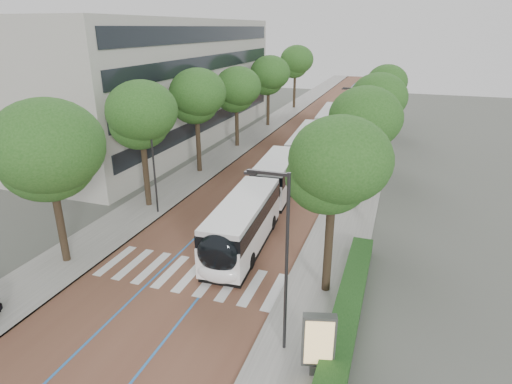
# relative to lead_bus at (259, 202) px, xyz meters

# --- Properties ---
(ground) EXTENTS (160.00, 160.00, 0.00)m
(ground) POSITION_rel_lead_bus_xyz_m (-1.66, -8.89, -1.63)
(ground) COLOR #51544C
(ground) RESTS_ON ground
(road) EXTENTS (11.00, 140.00, 0.02)m
(road) POSITION_rel_lead_bus_xyz_m (-1.66, 31.11, -1.62)
(road) COLOR brown
(road) RESTS_ON ground
(sidewalk_left) EXTENTS (4.00, 140.00, 0.12)m
(sidewalk_left) POSITION_rel_lead_bus_xyz_m (-9.16, 31.11, -1.57)
(sidewalk_left) COLOR gray
(sidewalk_left) RESTS_ON ground
(sidewalk_right) EXTENTS (4.00, 140.00, 0.12)m
(sidewalk_right) POSITION_rel_lead_bus_xyz_m (5.84, 31.11, -1.57)
(sidewalk_right) COLOR gray
(sidewalk_right) RESTS_ON ground
(kerb_left) EXTENTS (0.20, 140.00, 0.14)m
(kerb_left) POSITION_rel_lead_bus_xyz_m (-7.26, 31.11, -1.57)
(kerb_left) COLOR gray
(kerb_left) RESTS_ON ground
(kerb_right) EXTENTS (0.20, 140.00, 0.14)m
(kerb_right) POSITION_rel_lead_bus_xyz_m (3.94, 31.11, -1.57)
(kerb_right) COLOR gray
(kerb_right) RESTS_ON ground
(zebra_crossing) EXTENTS (10.55, 3.60, 0.01)m
(zebra_crossing) POSITION_rel_lead_bus_xyz_m (-1.46, -7.89, -1.60)
(zebra_crossing) COLOR silver
(zebra_crossing) RESTS_ON ground
(lane_line_left) EXTENTS (0.12, 126.00, 0.01)m
(lane_line_left) POSITION_rel_lead_bus_xyz_m (-3.26, 31.11, -1.60)
(lane_line_left) COLOR blue
(lane_line_left) RESTS_ON road
(lane_line_right) EXTENTS (0.12, 126.00, 0.01)m
(lane_line_right) POSITION_rel_lead_bus_xyz_m (-0.06, 31.11, -1.60)
(lane_line_right) COLOR blue
(lane_line_right) RESTS_ON road
(office_building) EXTENTS (18.11, 40.00, 14.00)m
(office_building) POSITION_rel_lead_bus_xyz_m (-21.13, 19.11, 5.37)
(office_building) COLOR #9B9990
(office_building) RESTS_ON ground
(hedge) EXTENTS (1.20, 14.00, 0.80)m
(hedge) POSITION_rel_lead_bus_xyz_m (7.44, -8.89, -1.11)
(hedge) COLOR #153C14
(hedge) RESTS_ON sidewalk_right
(streetlight_near) EXTENTS (1.82, 0.20, 8.00)m
(streetlight_near) POSITION_rel_lead_bus_xyz_m (4.96, -11.89, 3.19)
(streetlight_near) COLOR #2B2B2D
(streetlight_near) RESTS_ON sidewalk_right
(streetlight_far) EXTENTS (1.82, 0.20, 8.00)m
(streetlight_far) POSITION_rel_lead_bus_xyz_m (4.96, 13.11, 3.19)
(streetlight_far) COLOR #2B2B2D
(streetlight_far) RESTS_ON sidewalk_right
(lamp_post_left) EXTENTS (0.14, 0.14, 8.00)m
(lamp_post_left) POSITION_rel_lead_bus_xyz_m (-7.76, -0.89, 2.49)
(lamp_post_left) COLOR #2B2B2D
(lamp_post_left) RESTS_ON sidewalk_left
(trees_left) EXTENTS (5.99, 60.75, 9.81)m
(trees_left) POSITION_rel_lead_bus_xyz_m (-9.16, 15.45, 5.18)
(trees_left) COLOR black
(trees_left) RESTS_ON ground
(trees_right) EXTENTS (5.74, 47.11, 8.84)m
(trees_right) POSITION_rel_lead_bus_xyz_m (6.04, 14.80, 4.50)
(trees_right) COLOR black
(trees_right) RESTS_ON ground
(lead_bus) EXTENTS (3.61, 18.51, 3.20)m
(lead_bus) POSITION_rel_lead_bus_xyz_m (0.00, 0.00, 0.00)
(lead_bus) COLOR black
(lead_bus) RESTS_ON ground
(bus_queued_0) EXTENTS (3.25, 12.52, 3.20)m
(bus_queued_0) POSITION_rel_lead_bus_xyz_m (-0.07, 15.46, -0.00)
(bus_queued_0) COLOR white
(bus_queued_0) RESTS_ON ground
(bus_queued_1) EXTENTS (3.18, 12.51, 3.20)m
(bus_queued_1) POSITION_rel_lead_bus_xyz_m (0.04, 28.54, -0.00)
(bus_queued_1) COLOR white
(bus_queued_1) RESTS_ON ground
(bus_queued_2) EXTENTS (2.78, 12.45, 3.20)m
(bus_queued_2) POSITION_rel_lead_bus_xyz_m (0.75, 41.73, -0.00)
(bus_queued_2) COLOR white
(bus_queued_2) RESTS_ON ground
(ad_panel) EXTENTS (1.36, 0.69, 2.73)m
(ad_panel) POSITION_rel_lead_bus_xyz_m (6.76, -12.82, -0.08)
(ad_panel) COLOR #59595B
(ad_panel) RESTS_ON sidewalk_right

